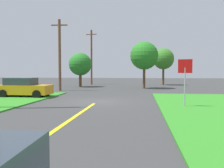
{
  "coord_description": "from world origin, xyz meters",
  "views": [
    {
      "loc": [
        3.13,
        -16.67,
        2.16
      ],
      "look_at": [
        0.64,
        3.58,
        1.07
      ],
      "focal_mm": 38.49,
      "sensor_mm": 36.0,
      "label": 1
    }
  ],
  "objects_px": {
    "pine_tree_center": "(144,56)",
    "oak_tree_right": "(80,64)",
    "oak_tree_left": "(163,59)",
    "parked_car_near_building": "(24,88)",
    "utility_pole_mid": "(60,54)",
    "utility_pole_far": "(91,57)",
    "stop_sign": "(185,73)"
  },
  "relations": [
    {
      "from": "pine_tree_center",
      "to": "oak_tree_right",
      "type": "relative_size",
      "value": 1.24
    },
    {
      "from": "oak_tree_left",
      "to": "parked_car_near_building",
      "type": "bearing_deg",
      "value": -123.93
    },
    {
      "from": "utility_pole_mid",
      "to": "oak_tree_right",
      "type": "height_order",
      "value": "utility_pole_mid"
    },
    {
      "from": "parked_car_near_building",
      "to": "oak_tree_left",
      "type": "height_order",
      "value": "oak_tree_left"
    },
    {
      "from": "parked_car_near_building",
      "to": "pine_tree_center",
      "type": "distance_m",
      "value": 15.55
    },
    {
      "from": "parked_car_near_building",
      "to": "pine_tree_center",
      "type": "height_order",
      "value": "pine_tree_center"
    },
    {
      "from": "parked_car_near_building",
      "to": "utility_pole_far",
      "type": "height_order",
      "value": "utility_pole_far"
    },
    {
      "from": "stop_sign",
      "to": "oak_tree_left",
      "type": "distance_m",
      "value": 23.79
    },
    {
      "from": "parked_car_near_building",
      "to": "oak_tree_left",
      "type": "xyz_separation_m",
      "value": [
        13.08,
        19.44,
        3.27
      ]
    },
    {
      "from": "utility_pole_far",
      "to": "oak_tree_right",
      "type": "xyz_separation_m",
      "value": [
        -0.27,
        -6.22,
        -1.42
      ]
    },
    {
      "from": "stop_sign",
      "to": "pine_tree_center",
      "type": "relative_size",
      "value": 0.49
    },
    {
      "from": "stop_sign",
      "to": "parked_car_near_building",
      "type": "height_order",
      "value": "stop_sign"
    },
    {
      "from": "stop_sign",
      "to": "oak_tree_right",
      "type": "relative_size",
      "value": 0.61
    },
    {
      "from": "stop_sign",
      "to": "utility_pole_mid",
      "type": "relative_size",
      "value": 0.37
    },
    {
      "from": "oak_tree_right",
      "to": "oak_tree_left",
      "type": "bearing_deg",
      "value": 27.12
    },
    {
      "from": "utility_pole_mid",
      "to": "utility_pole_far",
      "type": "xyz_separation_m",
      "value": [
        0.87,
        12.83,
        0.5
      ]
    },
    {
      "from": "utility_pole_mid",
      "to": "utility_pole_far",
      "type": "distance_m",
      "value": 12.87
    },
    {
      "from": "parked_car_near_building",
      "to": "oak_tree_left",
      "type": "relative_size",
      "value": 0.74
    },
    {
      "from": "stop_sign",
      "to": "parked_car_near_building",
      "type": "distance_m",
      "value": 13.02
    },
    {
      "from": "oak_tree_left",
      "to": "oak_tree_right",
      "type": "height_order",
      "value": "oak_tree_left"
    },
    {
      "from": "pine_tree_center",
      "to": "oak_tree_left",
      "type": "bearing_deg",
      "value": 69.07
    },
    {
      "from": "pine_tree_center",
      "to": "parked_car_near_building",
      "type": "bearing_deg",
      "value": -131.23
    },
    {
      "from": "parked_car_near_building",
      "to": "utility_pole_far",
      "type": "bearing_deg",
      "value": 86.43
    },
    {
      "from": "parked_car_near_building",
      "to": "oak_tree_left",
      "type": "distance_m",
      "value": 23.66
    },
    {
      "from": "utility_pole_far",
      "to": "parked_car_near_building",
      "type": "bearing_deg",
      "value": -94.62
    },
    {
      "from": "stop_sign",
      "to": "utility_pole_mid",
      "type": "distance_m",
      "value": 16.1
    },
    {
      "from": "utility_pole_mid",
      "to": "utility_pole_far",
      "type": "relative_size",
      "value": 0.89
    },
    {
      "from": "stop_sign",
      "to": "utility_pole_far",
      "type": "distance_m",
      "value": 26.27
    },
    {
      "from": "utility_pole_far",
      "to": "pine_tree_center",
      "type": "distance_m",
      "value": 11.77
    },
    {
      "from": "utility_pole_mid",
      "to": "utility_pole_far",
      "type": "height_order",
      "value": "utility_pole_far"
    },
    {
      "from": "stop_sign",
      "to": "utility_pole_far",
      "type": "bearing_deg",
      "value": -53.07
    },
    {
      "from": "parked_car_near_building",
      "to": "utility_pole_mid",
      "type": "height_order",
      "value": "utility_pole_mid"
    }
  ]
}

